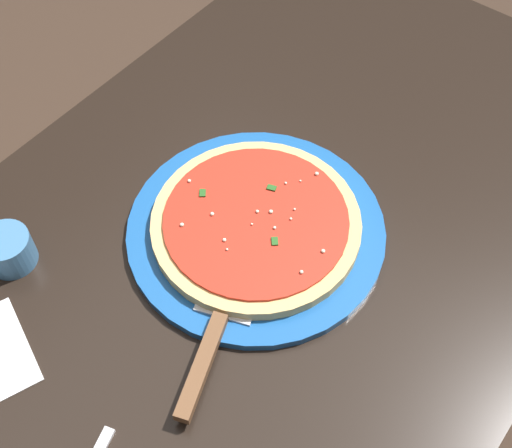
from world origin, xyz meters
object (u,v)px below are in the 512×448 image
at_px(serving_plate, 256,230).
at_px(cup_small_sauce, 8,250).
at_px(pizza_server, 214,335).
at_px(pizza, 256,223).

xyz_separation_m(serving_plate, cup_small_sauce, (-0.22, 0.22, 0.02)).
height_order(serving_plate, pizza_server, pizza_server).
relative_size(pizza_server, cup_small_sauce, 3.57).
xyz_separation_m(serving_plate, pizza, (0.00, 0.00, 0.02)).
distance_m(serving_plate, pizza, 0.02).
bearing_deg(pizza, pizza_server, -159.23).
bearing_deg(serving_plate, pizza_server, -159.23).
xyz_separation_m(serving_plate, pizza_server, (-0.15, -0.06, 0.01)).
distance_m(serving_plate, pizza_server, 0.16).
relative_size(pizza, pizza_server, 1.21).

